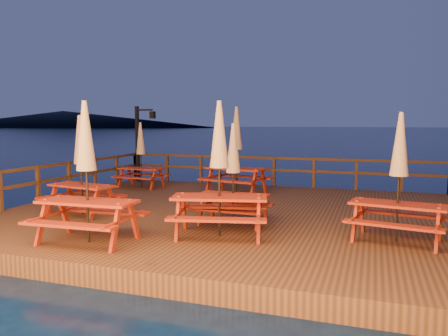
# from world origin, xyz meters

# --- Properties ---
(ground) EXTENTS (500.00, 500.00, 0.00)m
(ground) POSITION_xyz_m (0.00, 0.00, 0.00)
(ground) COLOR #051232
(ground) RESTS_ON ground
(deck) EXTENTS (12.00, 10.00, 0.40)m
(deck) POSITION_xyz_m (0.00, 0.00, 0.20)
(deck) COLOR #3F2514
(deck) RESTS_ON ground
(deck_piles) EXTENTS (11.44, 9.44, 1.40)m
(deck_piles) POSITION_xyz_m (0.00, 0.00, -0.30)
(deck_piles) COLOR #371D11
(deck_piles) RESTS_ON ground
(railing) EXTENTS (11.80, 9.75, 1.10)m
(railing) POSITION_xyz_m (0.00, 1.78, 1.16)
(railing) COLOR #371D11
(railing) RESTS_ON deck
(lamp_post) EXTENTS (0.85, 0.18, 3.00)m
(lamp_post) POSITION_xyz_m (-5.39, 4.55, 2.20)
(lamp_post) COLOR black
(lamp_post) RESTS_ON deck
(headland_left) EXTENTS (180.00, 84.00, 9.00)m
(headland_left) POSITION_xyz_m (-160.00, 190.00, 4.50)
(headland_left) COLOR black
(headland_left) RESTS_ON ground
(picnic_table_0) EXTENTS (1.74, 1.47, 2.36)m
(picnic_table_0) POSITION_xyz_m (-4.51, 2.98, 1.63)
(picnic_table_0) COLOR maroon
(picnic_table_0) RESTS_ON deck
(picnic_table_1) EXTENTS (2.31, 2.04, 2.87)m
(picnic_table_1) POSITION_xyz_m (-0.81, 2.76, 1.89)
(picnic_table_1) COLOR maroon
(picnic_table_1) RESTS_ON deck
(picnic_table_2) EXTENTS (2.01, 1.69, 2.78)m
(picnic_table_2) POSITION_xyz_m (-1.83, -3.80, 1.84)
(picnic_table_2) COLOR maroon
(picnic_table_2) RESTS_ON deck
(picnic_table_3) EXTENTS (2.03, 1.78, 2.56)m
(picnic_table_3) POSITION_xyz_m (3.95, -1.79, 1.73)
(picnic_table_3) COLOR maroon
(picnic_table_3) RESTS_ON deck
(picnic_table_4) EXTENTS (1.99, 1.73, 2.54)m
(picnic_table_4) POSITION_xyz_m (-3.61, -1.63, 1.72)
(picnic_table_4) COLOR maroon
(picnic_table_4) RESTS_ON deck
(picnic_table_5) EXTENTS (2.28, 2.03, 2.80)m
(picnic_table_5) POSITION_xyz_m (0.48, -2.53, 1.85)
(picnic_table_5) COLOR maroon
(picnic_table_5) RESTS_ON deck
(picnic_table_6) EXTENTS (1.66, 1.37, 2.34)m
(picnic_table_6) POSITION_xyz_m (0.41, -1.39, 1.62)
(picnic_table_6) COLOR maroon
(picnic_table_6) RESTS_ON deck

